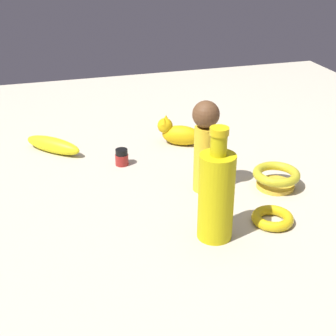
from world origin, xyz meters
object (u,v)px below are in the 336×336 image
(person_figure_adult, at_px, (205,143))
(bangle, at_px, (272,218))
(bottle_tall, at_px, (216,194))
(nail_polish_jar, at_px, (122,157))
(banana, at_px, (53,145))
(cat_figurine, at_px, (178,133))
(bowl, at_px, (276,177))

(person_figure_adult, bearing_deg, bangle, -153.27)
(person_figure_adult, distance_m, bottle_tall, 0.21)
(bottle_tall, bearing_deg, bangle, -84.72)
(person_figure_adult, height_order, nail_polish_jar, person_figure_adult)
(bangle, height_order, banana, banana)
(cat_figurine, bearing_deg, person_figure_adult, 175.26)
(person_figure_adult, bearing_deg, bottle_tall, 166.45)
(person_figure_adult, height_order, cat_figurine, person_figure_adult)
(bangle, distance_m, nail_polish_jar, 0.46)
(banana, bearing_deg, cat_figurine, -142.73)
(person_figure_adult, relative_size, bottle_tall, 0.93)
(cat_figurine, relative_size, banana, 0.74)
(bottle_tall, bearing_deg, banana, 28.72)
(person_figure_adult, xyz_separation_m, bangle, (-0.19, -0.09, -0.11))
(bowl, distance_m, banana, 0.63)
(cat_figurine, xyz_separation_m, bottle_tall, (-0.48, 0.07, 0.07))
(bowl, xyz_separation_m, banana, (0.37, 0.51, -0.01))
(banana, bearing_deg, bowl, -171.19)
(cat_figurine, distance_m, banana, 0.36)
(nail_polish_jar, bearing_deg, bottle_tall, -163.38)
(nail_polish_jar, height_order, banana, same)
(bowl, distance_m, nail_polish_jar, 0.41)
(bangle, bearing_deg, bowl, -29.57)
(nail_polish_jar, bearing_deg, cat_figurine, -64.55)
(person_figure_adult, relative_size, bangle, 2.46)
(person_figure_adult, xyz_separation_m, bowl, (-0.04, -0.18, -0.10))
(bowl, height_order, nail_polish_jar, bowl)
(cat_figurine, relative_size, bowl, 1.19)
(bangle, bearing_deg, cat_figurine, 8.49)
(bottle_tall, relative_size, nail_polish_jar, 5.39)
(bowl, bearing_deg, bangle, 150.43)
(cat_figurine, relative_size, nail_polish_jar, 3.04)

